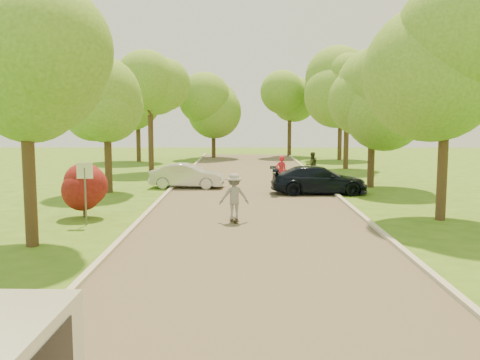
{
  "coord_description": "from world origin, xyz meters",
  "views": [
    {
      "loc": [
        -0.4,
        -14.15,
        3.75
      ],
      "look_at": [
        -0.49,
        6.32,
        1.3
      ],
      "focal_mm": 40.0,
      "sensor_mm": 36.0,
      "label": 1
    }
  ],
  "objects_px": {
    "silver_sedan": "(187,176)",
    "dark_sedan": "(319,180)",
    "street_sign": "(85,180)",
    "person_striped": "(281,171)",
    "skateboarder": "(234,196)",
    "person_olive": "(312,165)",
    "longboard": "(234,219)"
  },
  "relations": [
    {
      "from": "skateboarder",
      "to": "person_striped",
      "type": "xyz_separation_m",
      "value": [
        2.37,
        9.63,
        -0.1
      ]
    },
    {
      "from": "silver_sedan",
      "to": "skateboarder",
      "type": "height_order",
      "value": "skateboarder"
    },
    {
      "from": "silver_sedan",
      "to": "person_striped",
      "type": "relative_size",
      "value": 2.34
    },
    {
      "from": "longboard",
      "to": "street_sign",
      "type": "bearing_deg",
      "value": -2.39
    },
    {
      "from": "silver_sedan",
      "to": "skateboarder",
      "type": "distance_m",
      "value": 9.46
    },
    {
      "from": "person_striped",
      "to": "person_olive",
      "type": "bearing_deg",
      "value": -138.42
    },
    {
      "from": "street_sign",
      "to": "person_striped",
      "type": "bearing_deg",
      "value": 53.83
    },
    {
      "from": "street_sign",
      "to": "silver_sedan",
      "type": "distance_m",
      "value": 10.03
    },
    {
      "from": "silver_sedan",
      "to": "longboard",
      "type": "relative_size",
      "value": 4.47
    },
    {
      "from": "longboard",
      "to": "person_olive",
      "type": "distance_m",
      "value": 14.15
    },
    {
      "from": "person_striped",
      "to": "street_sign",
      "type": "bearing_deg",
      "value": 34.85
    },
    {
      "from": "silver_sedan",
      "to": "dark_sedan",
      "type": "xyz_separation_m",
      "value": [
        6.6,
        -2.14,
        0.04
      ]
    },
    {
      "from": "person_striped",
      "to": "silver_sedan",
      "type": "bearing_deg",
      "value": -12.7
    },
    {
      "from": "silver_sedan",
      "to": "skateboarder",
      "type": "xyz_separation_m",
      "value": [
        2.61,
        -9.09,
        0.29
      ]
    },
    {
      "from": "silver_sedan",
      "to": "person_olive",
      "type": "distance_m",
      "value": 8.31
    },
    {
      "from": "dark_sedan",
      "to": "person_olive",
      "type": "distance_m",
      "value": 6.48
    },
    {
      "from": "silver_sedan",
      "to": "dark_sedan",
      "type": "relative_size",
      "value": 0.83
    },
    {
      "from": "dark_sedan",
      "to": "person_olive",
      "type": "xyz_separation_m",
      "value": [
        0.5,
        6.46,
        0.13
      ]
    },
    {
      "from": "street_sign",
      "to": "skateboarder",
      "type": "relative_size",
      "value": 1.33
    },
    {
      "from": "dark_sedan",
      "to": "longboard",
      "type": "xyz_separation_m",
      "value": [
        -3.99,
        -6.95,
        -0.58
      ]
    },
    {
      "from": "street_sign",
      "to": "dark_sedan",
      "type": "height_order",
      "value": "street_sign"
    },
    {
      "from": "street_sign",
      "to": "longboard",
      "type": "height_order",
      "value": "street_sign"
    },
    {
      "from": "dark_sedan",
      "to": "longboard",
      "type": "relative_size",
      "value": 5.38
    },
    {
      "from": "longboard",
      "to": "person_striped",
      "type": "height_order",
      "value": "person_striped"
    },
    {
      "from": "silver_sedan",
      "to": "person_olive",
      "type": "xyz_separation_m",
      "value": [
        7.1,
        4.32,
        0.16
      ]
    },
    {
      "from": "person_striped",
      "to": "skateboarder",
      "type": "bearing_deg",
      "value": 57.22
    },
    {
      "from": "street_sign",
      "to": "person_olive",
      "type": "height_order",
      "value": "street_sign"
    },
    {
      "from": "silver_sedan",
      "to": "person_striped",
      "type": "distance_m",
      "value": 5.01
    },
    {
      "from": "street_sign",
      "to": "person_striped",
      "type": "xyz_separation_m",
      "value": [
        7.47,
        10.22,
        -0.74
      ]
    },
    {
      "from": "longboard",
      "to": "person_olive",
      "type": "relative_size",
      "value": 0.54
    },
    {
      "from": "longboard",
      "to": "person_olive",
      "type": "height_order",
      "value": "person_olive"
    },
    {
      "from": "skateboarder",
      "to": "person_striped",
      "type": "relative_size",
      "value": 0.99
    }
  ]
}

